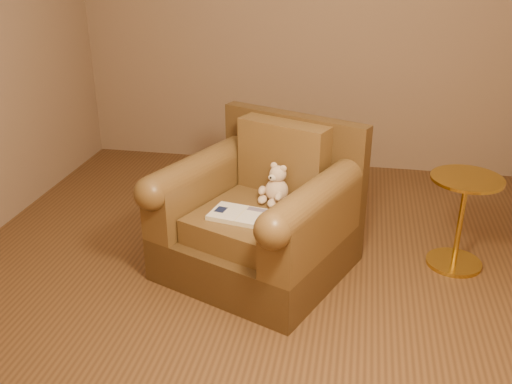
# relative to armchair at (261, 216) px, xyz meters

# --- Properties ---
(floor) EXTENTS (4.00, 4.00, 0.00)m
(floor) POSITION_rel_armchair_xyz_m (-0.02, -0.05, -0.36)
(floor) COLOR brown
(floor) RESTS_ON ground
(armchair) EXTENTS (1.35, 1.32, 0.94)m
(armchair) POSITION_rel_armchair_xyz_m (0.00, 0.00, 0.00)
(armchair) COLOR #473117
(armchair) RESTS_ON floor
(teddy_bear) EXTENTS (0.19, 0.21, 0.26)m
(teddy_bear) POSITION_rel_armchair_xyz_m (0.08, 0.06, 0.18)
(teddy_bear) COLOR beige
(teddy_bear) RESTS_ON armchair
(guidebook) EXTENTS (0.41, 0.29, 0.03)m
(guidebook) POSITION_rel_armchair_xyz_m (-0.09, -0.21, 0.10)
(guidebook) COLOR beige
(guidebook) RESTS_ON armchair
(side_table) EXTENTS (0.45, 0.45, 0.63)m
(side_table) POSITION_rel_armchair_xyz_m (1.26, 0.25, -0.03)
(side_table) COLOR gold
(side_table) RESTS_ON floor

